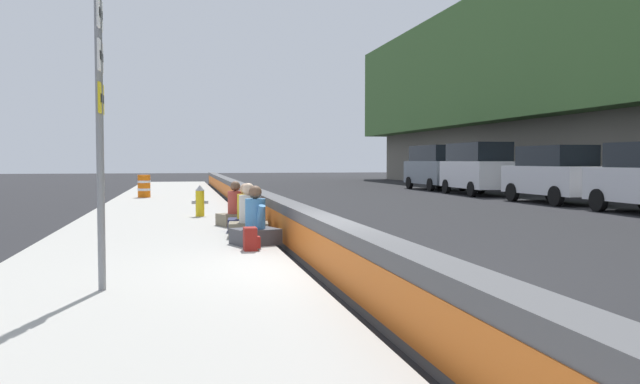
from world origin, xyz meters
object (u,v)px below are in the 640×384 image
object	(u,v)px
seated_person_foreground	(255,226)
seated_person_far	(235,212)
construction_barrel	(144,186)
parked_car_midline	(477,167)
seated_person_rear	(245,216)
parked_car_far	(435,166)
parked_car_fourth	(554,174)
route_sign_post	(100,116)
seated_person_middle	(248,220)
backpack	(251,239)
fire_hydrant	(200,200)

from	to	relation	value
seated_person_foreground	seated_person_far	world-z (taller)	seated_person_foreground
construction_barrel	parked_car_midline	bearing A→B (deg)	-85.21
seated_person_foreground	construction_barrel	bearing A→B (deg)	9.89
seated_person_rear	parked_car_far	xyz separation A→B (m)	(21.26, -12.99, 0.88)
seated_person_far	parked_car_fourth	bearing A→B (deg)	-59.90
route_sign_post	construction_barrel	size ratio (longest dim) A/B	3.79
parked_car_midline	parked_car_far	distance (m)	5.71
seated_person_middle	parked_car_midline	size ratio (longest dim) A/B	0.21
parked_car_fourth	parked_car_far	distance (m)	12.28
seated_person_far	backpack	xyz separation A→B (m)	(-4.42, 0.09, -0.14)
parked_car_midline	parked_car_far	world-z (taller)	same
route_sign_post	backpack	bearing A→B (deg)	-33.95
construction_barrel	seated_person_rear	bearing A→B (deg)	-168.45
route_sign_post	fire_hydrant	size ratio (longest dim) A/B	4.09
seated_person_far	construction_barrel	bearing A→B (deg)	12.28
backpack	construction_barrel	distance (m)	17.49
seated_person_middle	seated_person_far	distance (m)	2.43
construction_barrel	fire_hydrant	bearing A→B (deg)	-168.52
seated_person_far	parked_car_fourth	size ratio (longest dim) A/B	0.22
seated_person_foreground	backpack	world-z (taller)	seated_person_foreground
seated_person_middle	parked_car_far	bearing A→B (deg)	-30.27
seated_person_far	parked_car_far	distance (m)	23.84
fire_hydrant	seated_person_foreground	size ratio (longest dim) A/B	0.80
parked_car_midline	seated_person_far	bearing A→B (deg)	137.55
fire_hydrant	backpack	size ratio (longest dim) A/B	2.20
fire_hydrant	seated_person_foreground	xyz separation A→B (m)	(-6.44, -0.83, -0.11)
seated_person_far	parked_car_midline	bearing A→B (deg)	-42.45
seated_person_foreground	seated_person_far	bearing A→B (deg)	1.19
fire_hydrant	route_sign_post	bearing A→B (deg)	172.04
fire_hydrant	seated_person_middle	world-z (taller)	seated_person_middle
route_sign_post	fire_hydrant	bearing A→B (deg)	-7.96
seated_person_foreground	parked_car_midline	xyz separation A→B (m)	(17.81, -12.90, 0.87)
parked_car_midline	construction_barrel	bearing A→B (deg)	94.79
route_sign_post	parked_car_fourth	distance (m)	21.61
seated_person_far	parked_car_midline	xyz separation A→B (m)	(14.18, -12.98, 0.88)
seated_person_middle	parked_car_far	distance (m)	25.86
route_sign_post	parked_car_midline	distance (m)	26.54
route_sign_post	seated_person_middle	distance (m)	5.88
seated_person_rear	parked_car_fourth	distance (m)	15.84
seated_person_rear	seated_person_far	size ratio (longest dim) A/B	0.99
fire_hydrant	seated_person_rear	size ratio (longest dim) A/B	0.83
backpack	construction_barrel	xyz separation A→B (m)	(17.28, 2.71, 0.28)
route_sign_post	seated_person_far	xyz separation A→B (m)	(7.56, -2.21, -1.76)
seated_person_far	construction_barrel	xyz separation A→B (m)	(12.86, 2.80, 0.15)
fire_hydrant	seated_person_middle	distance (m)	5.31
construction_barrel	parked_car_far	bearing A→B (deg)	-66.12
seated_person_foreground	seated_person_rear	size ratio (longest dim) A/B	1.04
parked_car_midline	seated_person_rear	bearing A→B (deg)	140.39
seated_person_middle	seated_person_rear	world-z (taller)	seated_person_middle
seated_person_rear	parked_car_far	distance (m)	24.93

